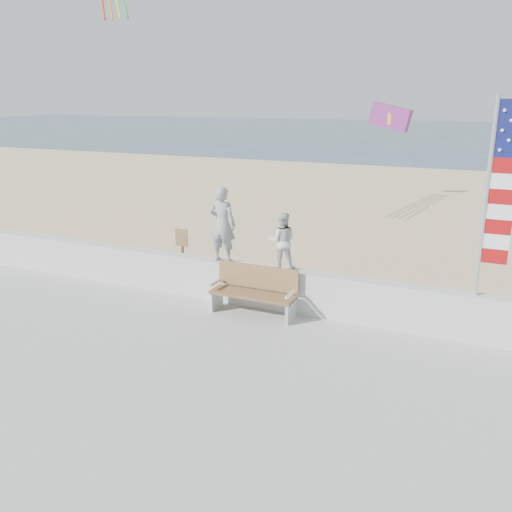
% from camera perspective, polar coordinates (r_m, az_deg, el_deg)
% --- Properties ---
extents(ground, '(220.00, 220.00, 0.00)m').
position_cam_1_polar(ground, '(10.35, -5.20, -9.64)').
color(ground, '#2F465E').
rests_on(ground, ground).
extents(sand, '(90.00, 40.00, 0.08)m').
position_cam_1_polar(sand, '(18.24, 8.79, 1.92)').
color(sand, beige).
rests_on(sand, ground).
extents(boardwalk, '(50.00, 12.40, 0.10)m').
position_cam_1_polar(boardwalk, '(7.58, -21.23, -20.33)').
color(boardwalk, '#ACADA7').
rests_on(boardwalk, sand).
extents(seawall, '(30.00, 0.35, 0.90)m').
position_cam_1_polar(seawall, '(11.75, -0.49, -3.01)').
color(seawall, beige).
rests_on(seawall, boardwalk).
extents(adult, '(0.61, 0.42, 1.65)m').
position_cam_1_polar(adult, '(11.69, -3.56, 3.36)').
color(adult, gray).
rests_on(adult, seawall).
extents(child, '(0.71, 0.64, 1.20)m').
position_cam_1_polar(child, '(11.18, 2.75, 1.59)').
color(child, silver).
rests_on(child, seawall).
extents(bench, '(1.80, 0.57, 1.00)m').
position_cam_1_polar(bench, '(11.23, -0.16, -3.62)').
color(bench, brown).
rests_on(bench, boardwalk).
extents(flag, '(0.50, 0.08, 3.50)m').
position_cam_1_polar(flag, '(10.17, 23.87, 6.31)').
color(flag, silver).
rests_on(flag, seawall).
extents(parafoil_kite, '(1.09, 0.39, 0.73)m').
position_cam_1_polar(parafoil_kite, '(14.35, 14.05, 14.00)').
color(parafoil_kite, red).
rests_on(parafoil_kite, ground).
extents(sign, '(0.32, 0.07, 1.46)m').
position_cam_1_polar(sign, '(13.09, -7.76, 0.32)').
color(sign, brown).
rests_on(sign, sand).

